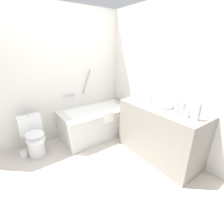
{
  "coord_description": "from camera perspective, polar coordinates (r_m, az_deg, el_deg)",
  "views": [
    {
      "loc": [
        -0.83,
        -1.66,
        1.73
      ],
      "look_at": [
        0.55,
        0.28,
        0.77
      ],
      "focal_mm": 26.01,
      "sensor_mm": 36.0,
      "label": 1
    }
  ],
  "objects": [
    {
      "name": "ground_plane",
      "position": [
        2.54,
        -6.97,
        -21.17
      ],
      "size": [
        3.88,
        3.88,
        0.0
      ],
      "primitive_type": "plane",
      "color": "beige"
    },
    {
      "name": "wall_back_tiled",
      "position": [
        3.23,
        -20.52,
        11.43
      ],
      "size": [
        3.28,
        0.1,
        2.42
      ],
      "primitive_type": "cube",
      "color": "silver",
      "rests_on": "ground_plane"
    },
    {
      "name": "wall_right_mirror",
      "position": [
        2.9,
        18.96,
        10.55
      ],
      "size": [
        0.1,
        3.14,
        2.42
      ],
      "primitive_type": "cube",
      "color": "silver",
      "rests_on": "ground_plane"
    },
    {
      "name": "bathtub",
      "position": [
        3.36,
        -5.46,
        -3.22
      ],
      "size": [
        1.43,
        0.77,
        1.31
      ],
      "color": "silver",
      "rests_on": "ground_plane"
    },
    {
      "name": "toilet",
      "position": [
        3.02,
        -25.71,
        -7.93
      ],
      "size": [
        0.36,
        0.53,
        0.68
      ],
      "rotation": [
        0.0,
        0.0,
        -1.53
      ],
      "color": "white",
      "rests_on": "ground_plane"
    },
    {
      "name": "vanity_counter",
      "position": [
        2.77,
        16.33,
        -6.84
      ],
      "size": [
        0.59,
        1.35,
        0.87
      ],
      "primitive_type": "cube",
      "color": "gray",
      "rests_on": "ground_plane"
    },
    {
      "name": "sink_basin",
      "position": [
        2.58,
        17.41,
        2.3
      ],
      "size": [
        0.29,
        0.29,
        0.06
      ],
      "primitive_type": "cylinder",
      "color": "white",
      "rests_on": "vanity_counter"
    },
    {
      "name": "sink_faucet",
      "position": [
        2.71,
        19.68,
        3.0
      ],
      "size": [
        0.11,
        0.15,
        0.08
      ],
      "color": "#B2B2B7",
      "rests_on": "vanity_counter"
    },
    {
      "name": "water_bottle_0",
      "position": [
        2.4,
        23.68,
        1.41
      ],
      "size": [
        0.07,
        0.07,
        0.19
      ],
      "color": "silver",
      "rests_on": "vanity_counter"
    },
    {
      "name": "water_bottle_1",
      "position": [
        2.85,
        9.0,
        6.05
      ],
      "size": [
        0.06,
        0.06,
        0.18
      ],
      "color": "silver",
      "rests_on": "vanity_counter"
    },
    {
      "name": "water_bottle_2",
      "position": [
        2.25,
        28.1,
        0.07
      ],
      "size": [
        0.06,
        0.06,
        0.25
      ],
      "color": "silver",
      "rests_on": "vanity_counter"
    },
    {
      "name": "water_bottle_3",
      "position": [
        2.65,
        13.1,
        4.87
      ],
      "size": [
        0.07,
        0.07,
        0.22
      ],
      "color": "silver",
      "rests_on": "vanity_counter"
    },
    {
      "name": "water_bottle_4",
      "position": [
        2.42,
        22.02,
        2.24
      ],
      "size": [
        0.06,
        0.06,
        0.22
      ],
      "color": "silver",
      "rests_on": "vanity_counter"
    },
    {
      "name": "drinking_glass_0",
      "position": [
        2.32,
        26.59,
        -0.95
      ],
      "size": [
        0.06,
        0.06,
        0.09
      ],
      "primitive_type": "cylinder",
      "color": "white",
      "rests_on": "vanity_counter"
    },
    {
      "name": "drinking_glass_1",
      "position": [
        2.31,
        24.81,
        -0.53
      ],
      "size": [
        0.06,
        0.06,
        0.1
      ],
      "primitive_type": "cylinder",
      "color": "white",
      "rests_on": "vanity_counter"
    },
    {
      "name": "drinking_glass_2",
      "position": [
        2.75,
        10.33,
        4.59
      ],
      "size": [
        0.07,
        0.07,
        0.1
      ],
      "primitive_type": "cylinder",
      "color": "white",
      "rests_on": "vanity_counter"
    },
    {
      "name": "soap_dish",
      "position": [
        2.77,
        12.69,
        3.65
      ],
      "size": [
        0.09,
        0.06,
        0.02
      ],
      "primitive_type": "cube",
      "color": "white",
      "rests_on": "vanity_counter"
    },
    {
      "name": "toilet_paper_roll",
      "position": [
        3.17,
        -28.5,
        -12.92
      ],
      "size": [
        0.11,
        0.11,
        0.11
      ],
      "primitive_type": "cylinder",
      "color": "white",
      "rests_on": "ground_plane"
    }
  ]
}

